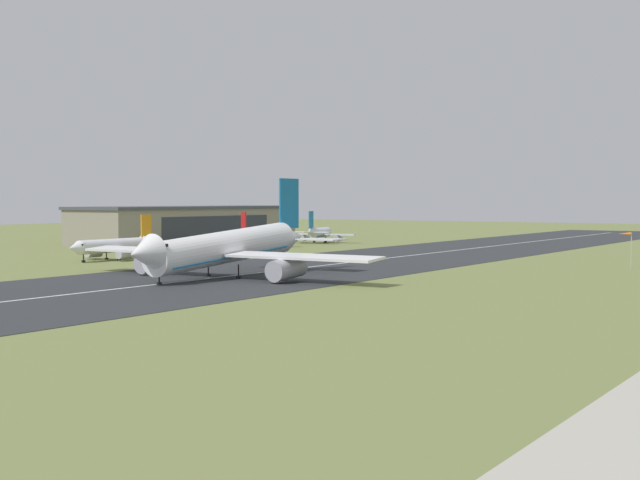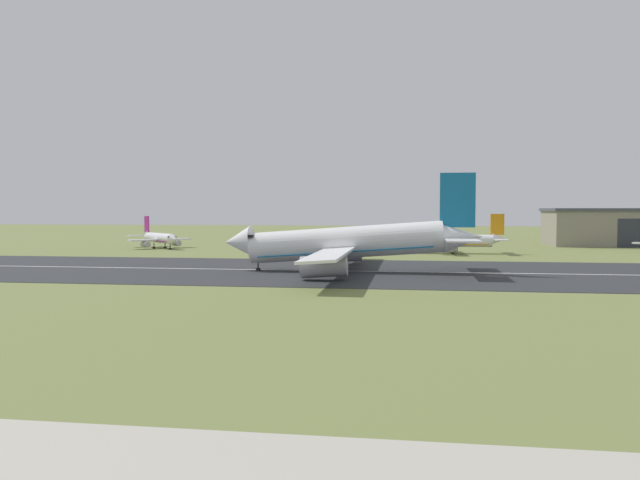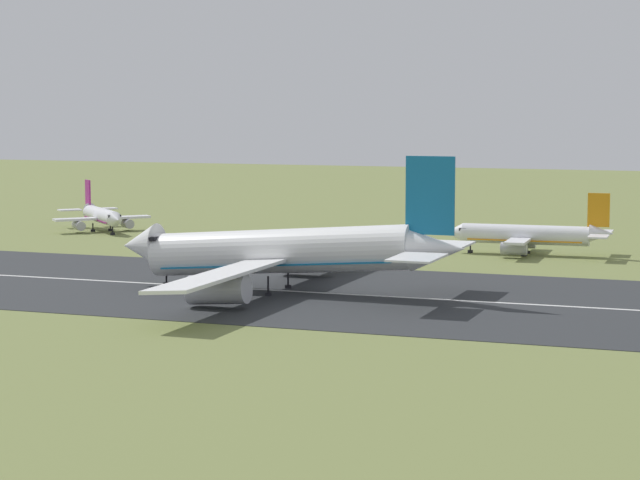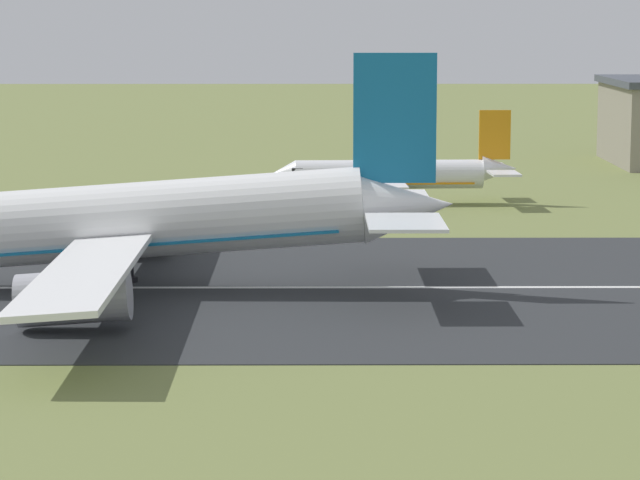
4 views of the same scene
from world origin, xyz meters
The scene contains 4 objects.
runway_strip centered at (0.00, 111.29, 0.03)m, with size 481.95×48.65×0.06m, color #2B2D30.
runway_centreline centered at (0.00, 111.29, 0.07)m, with size 433.75×0.70×0.01m, color silver.
airplane_landing centered at (-29.62, 110.39, 4.95)m, with size 45.81×60.44×17.23m.
airplane_parked_west centered at (-8.24, 159.39, 3.07)m, with size 26.09×18.07×9.87m.
Camera 4 is at (-16.72, 1.87, 20.35)m, focal length 85.00 mm.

